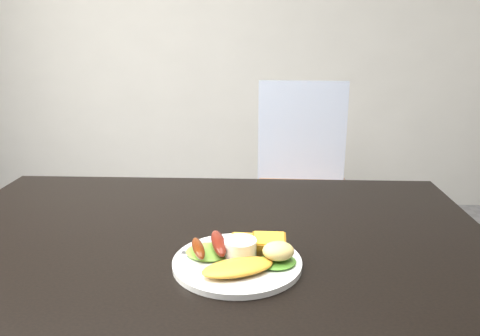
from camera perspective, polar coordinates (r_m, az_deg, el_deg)
room_back_panel at (r=3.16m, az=0.55°, el=19.64°), size 4.00×0.04×2.70m
dining_table at (r=1.01m, az=-3.91°, el=-9.23°), size 1.20×0.80×0.04m
dining_chair at (r=2.14m, az=7.72°, el=-3.31°), size 0.43×0.43×0.05m
person at (r=1.44m, az=6.31°, el=-2.99°), size 0.56×0.43×1.38m
plate at (r=0.87m, az=-0.34°, el=-11.47°), size 0.24×0.24×0.01m
lettuce_left at (r=0.89m, az=-3.80°, el=-10.13°), size 0.10×0.10×0.01m
lettuce_right at (r=0.86m, az=4.49°, el=-11.32°), size 0.09×0.09×0.01m
omelette at (r=0.82m, az=-0.25°, el=-12.01°), size 0.14×0.11×0.02m
sausage_a at (r=0.87m, az=-5.12°, el=-9.69°), size 0.04×0.09×0.02m
sausage_b at (r=0.89m, az=-2.64°, el=-9.10°), size 0.05×0.11×0.03m
ramekin at (r=0.87m, az=0.04°, el=-9.80°), size 0.07×0.07×0.03m
toast_a at (r=0.91m, az=1.02°, el=-9.28°), size 0.08×0.08×0.01m
toast_b at (r=0.90m, az=3.55°, el=-8.91°), size 0.07×0.07×0.01m
potato_salad at (r=0.85m, az=4.69°, el=-10.04°), size 0.07×0.06×0.03m
fork at (r=0.87m, az=-2.39°, el=-10.88°), size 0.15×0.04×0.00m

